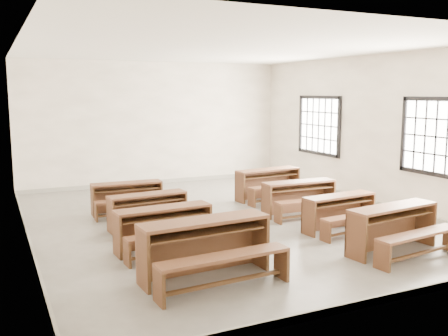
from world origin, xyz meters
name	(u,v)px	position (x,y,z in m)	size (l,w,h in m)	color
room	(228,107)	(0.09, 0.00, 2.14)	(8.50, 8.50, 3.20)	gray
desk_set_0	(207,245)	(-1.50, -2.65, 0.46)	(1.79, 1.00, 0.78)	brown
desk_set_1	(165,226)	(-1.62, -1.30, 0.39)	(1.54, 0.86, 0.67)	brown
desk_set_2	(149,209)	(-1.48, 0.00, 0.37)	(1.46, 0.84, 0.63)	brown
desk_set_3	(127,196)	(-1.53, 1.29, 0.37)	(1.43, 0.79, 0.63)	brown
desk_set_4	(395,226)	(1.50, -2.88, 0.42)	(1.67, 1.00, 0.71)	brown
desk_set_5	(341,210)	(1.52, -1.56, 0.37)	(1.46, 0.85, 0.63)	brown
desk_set_6	(300,195)	(1.53, -0.29, 0.39)	(1.52, 0.82, 0.67)	brown
desk_set_7	(269,182)	(1.71, 1.23, 0.40)	(1.60, 0.93, 0.69)	brown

